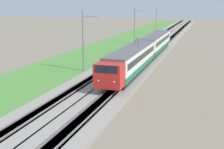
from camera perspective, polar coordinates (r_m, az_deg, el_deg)
The scene contains 9 objects.
ballast_main at distance 56.64m, azimuth 2.88°, elevation 3.41°, with size 240.00×4.40×0.30m.
ballast_adjacent at distance 55.77m, azimuth 7.11°, elevation 3.17°, with size 240.00×4.40×0.30m.
track_main at distance 56.64m, azimuth 2.88°, elevation 3.42°, with size 240.00×1.57×0.45m.
track_adjacent at distance 55.76m, azimuth 7.11°, elevation 3.18°, with size 240.00×1.57×0.45m.
grass_verge at distance 58.26m, azimuth -2.49°, elevation 3.59°, with size 240.00×13.93×0.12m.
passenger_train at distance 50.60m, azimuth 6.18°, elevation 4.62°, with size 40.47×3.00×4.85m.
catenary_mast_mid at distance 43.74m, azimuth -5.23°, elevation 6.24°, with size 0.22×2.56×8.62m.
catenary_mast_far at distance 73.88m, azimuth 4.19°, elevation 8.98°, with size 0.22×2.56×8.64m.
catenary_mast_distant at distance 104.91m, azimuth 8.14°, elevation 10.03°, with size 0.22×2.56×8.57m.
Camera 1 is at (-4.16, -13.67, 9.51)m, focal length 50.00 mm.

